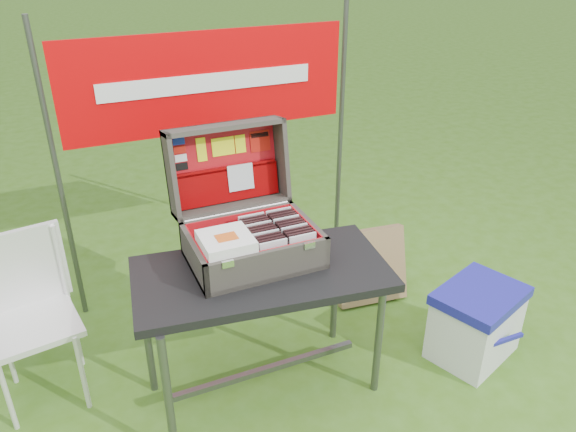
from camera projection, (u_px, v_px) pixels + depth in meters
name	position (u px, v px, depth m)	size (l,w,h in m)	color
ground	(288.00, 392.00, 2.79)	(80.00, 80.00, 0.00)	#3C6816
table	(263.00, 333.00, 2.65)	(1.13, 0.56, 0.70)	black
table_top	(261.00, 274.00, 2.50)	(1.13, 0.56, 0.04)	black
table_leg_fl	(169.00, 401.00, 2.30)	(0.04, 0.04, 0.66)	#59595B
table_leg_fr	(379.00, 336.00, 2.66)	(0.04, 0.04, 0.66)	#59595B
table_leg_bl	(147.00, 336.00, 2.66)	(0.04, 0.04, 0.66)	#59595B
table_leg_br	(335.00, 287.00, 3.02)	(0.04, 0.04, 0.66)	#59595B
table_brace	(264.00, 370.00, 2.76)	(0.98, 0.03, 0.03)	#59595B
suitcase	(247.00, 202.00, 2.49)	(0.57, 0.57, 0.54)	#433E34
suitcase_base_bottom	(253.00, 258.00, 2.56)	(0.57, 0.41, 0.02)	#433E34
suitcase_base_wall_front	(269.00, 267.00, 2.37)	(0.57, 0.02, 0.15)	#433E34
suitcase_base_wall_back	(239.00, 227.00, 2.69)	(0.57, 0.02, 0.15)	#433E34
suitcase_base_wall_left	(194.00, 258.00, 2.43)	(0.02, 0.41, 0.15)	#433E34
suitcase_base_wall_right	(308.00, 234.00, 2.63)	(0.02, 0.41, 0.15)	#433E34
suitcase_liner_floor	(253.00, 255.00, 2.55)	(0.53, 0.36, 0.01)	red
suitcase_latch_left	(228.00, 264.00, 2.27)	(0.05, 0.01, 0.03)	silver
suitcase_latch_right	(310.00, 245.00, 2.40)	(0.05, 0.01, 0.03)	silver
suitcase_hinge	(237.00, 212.00, 2.66)	(0.02, 0.02, 0.51)	silver
suitcase_lid_back	(224.00, 164.00, 2.72)	(0.57, 0.41, 0.02)	#433E34
suitcase_lid_rim_far	(224.00, 126.00, 2.60)	(0.57, 0.02, 0.15)	#433E34
suitcase_lid_rim_near	(232.00, 205.00, 2.72)	(0.57, 0.02, 0.15)	#433E34
suitcase_lid_rim_left	(171.00, 176.00, 2.56)	(0.02, 0.41, 0.15)	#433E34
suitcase_lid_rim_right	(281.00, 158.00, 2.76)	(0.02, 0.41, 0.15)	#433E34
suitcase_lid_liner	(225.00, 165.00, 2.71)	(0.52, 0.36, 0.01)	red
suitcase_liner_wall_front	(268.00, 263.00, 2.38)	(0.53, 0.01, 0.13)	red
suitcase_liner_wall_back	(240.00, 226.00, 2.67)	(0.53, 0.01, 0.13)	red
suitcase_liner_wall_left	(197.00, 256.00, 2.43)	(0.01, 0.36, 0.13)	red
suitcase_liner_wall_right	(305.00, 232.00, 2.62)	(0.01, 0.36, 0.13)	red
suitcase_lid_pocket	(228.00, 185.00, 2.72)	(0.51, 0.16, 0.03)	#790103
suitcase_pocket_edge	(227.00, 169.00, 2.69)	(0.50, 0.02, 0.02)	#790103
suitcase_pocket_cd	(241.00, 177.00, 2.72)	(0.13, 0.13, 0.01)	silver
lid_sticker_cc_a	(179.00, 141.00, 2.58)	(0.06, 0.03, 0.00)	#1933B2
lid_sticker_cc_b	(180.00, 150.00, 2.59)	(0.06, 0.03, 0.00)	#B5150C
lid_sticker_cc_c	(181.00, 158.00, 2.61)	(0.06, 0.03, 0.00)	white
lid_sticker_cc_d	(182.00, 166.00, 2.62)	(0.06, 0.03, 0.00)	black
lid_card_neon_tall	(201.00, 150.00, 2.64)	(0.05, 0.11, 0.00)	yellow
lid_card_neon_main	(223.00, 146.00, 2.67)	(0.11, 0.09, 0.00)	yellow
lid_card_neon_small	(240.00, 144.00, 2.71)	(0.05, 0.09, 0.00)	yellow
lid_sticker_band	(260.00, 141.00, 2.74)	(0.10, 0.10, 0.00)	#B5150C
lid_sticker_band_bar	(260.00, 135.00, 2.73)	(0.09, 0.02, 0.00)	black
cd_left_0	(274.00, 256.00, 2.40)	(0.13, 0.01, 0.14)	silver
cd_left_1	(272.00, 253.00, 2.42)	(0.13, 0.01, 0.14)	black
cd_left_2	(270.00, 251.00, 2.44)	(0.13, 0.01, 0.14)	black
cd_left_3	(268.00, 248.00, 2.46)	(0.13, 0.01, 0.14)	black
cd_left_4	(266.00, 246.00, 2.48)	(0.13, 0.01, 0.14)	silver
cd_left_5	(264.00, 244.00, 2.49)	(0.13, 0.01, 0.14)	black
cd_left_6	(262.00, 241.00, 2.51)	(0.13, 0.01, 0.14)	black
cd_left_7	(260.00, 239.00, 2.53)	(0.13, 0.01, 0.14)	black
cd_left_8	(258.00, 237.00, 2.55)	(0.13, 0.01, 0.14)	silver
cd_left_9	(257.00, 235.00, 2.57)	(0.13, 0.01, 0.14)	black
cd_left_10	(255.00, 233.00, 2.59)	(0.13, 0.01, 0.14)	black
cd_left_11	(253.00, 230.00, 2.60)	(0.13, 0.01, 0.14)	black
cd_left_12	(252.00, 228.00, 2.62)	(0.13, 0.01, 0.14)	silver
cd_right_0	(303.00, 249.00, 2.45)	(0.13, 0.01, 0.14)	silver
cd_right_1	(300.00, 247.00, 2.47)	(0.13, 0.01, 0.14)	black
cd_right_2	(298.00, 244.00, 2.49)	(0.13, 0.01, 0.14)	black
cd_right_3	(296.00, 242.00, 2.51)	(0.13, 0.01, 0.14)	black
cd_right_4	(294.00, 240.00, 2.53)	(0.13, 0.01, 0.14)	silver
cd_right_5	(292.00, 238.00, 2.54)	(0.13, 0.01, 0.14)	black
cd_right_6	(290.00, 235.00, 2.56)	(0.13, 0.01, 0.14)	black
cd_right_7	(288.00, 233.00, 2.58)	(0.13, 0.01, 0.14)	black
cd_right_8	(286.00, 231.00, 2.60)	(0.13, 0.01, 0.14)	silver
cd_right_9	(284.00, 229.00, 2.62)	(0.13, 0.01, 0.14)	black
cd_right_10	(282.00, 227.00, 2.63)	(0.13, 0.01, 0.14)	black
cd_right_11	(280.00, 225.00, 2.65)	(0.13, 0.01, 0.14)	black
cd_right_12	(279.00, 223.00, 2.67)	(0.13, 0.01, 0.14)	silver
songbook_0	(226.00, 245.00, 2.38)	(0.21, 0.21, 0.01)	white
songbook_1	(226.00, 244.00, 2.38)	(0.21, 0.21, 0.01)	white
songbook_2	(226.00, 243.00, 2.37)	(0.21, 0.21, 0.01)	white
songbook_3	(226.00, 242.00, 2.37)	(0.21, 0.21, 0.01)	white
songbook_4	(226.00, 241.00, 2.37)	(0.21, 0.21, 0.01)	white
songbook_5	(226.00, 240.00, 2.37)	(0.21, 0.21, 0.01)	white
songbook_6	(226.00, 239.00, 2.36)	(0.21, 0.21, 0.01)	white
songbook_7	(226.00, 238.00, 2.36)	(0.21, 0.21, 0.01)	white
songbook_8	(226.00, 237.00, 2.36)	(0.21, 0.21, 0.01)	white
songbook_graphic	(226.00, 237.00, 2.35)	(0.09, 0.07, 0.00)	#D85919
cooler	(476.00, 323.00, 2.96)	(0.46, 0.35, 0.40)	white
cooler_body	(475.00, 327.00, 2.97)	(0.44, 0.33, 0.35)	white
cooler_lid	(481.00, 296.00, 2.88)	(0.46, 0.35, 0.05)	#1E1E97
cooler_handle	(501.00, 341.00, 2.80)	(0.27, 0.02, 0.02)	#1E1E97
chair	(35.00, 327.00, 2.59)	(0.38, 0.42, 0.83)	silver
chair_seat	(34.00, 325.00, 2.58)	(0.38, 0.38, 0.03)	silver
chair_backrest	(24.00, 268.00, 2.63)	(0.38, 0.03, 0.40)	silver
chair_leg_fl	(7.00, 394.00, 2.49)	(0.02, 0.02, 0.43)	silver
chair_leg_fr	(82.00, 373.00, 2.61)	(0.02, 0.02, 0.43)	silver
chair_leg_bl	(7.00, 349.00, 2.76)	(0.02, 0.02, 0.43)	silver
chair_leg_br	(76.00, 332.00, 2.87)	(0.02, 0.02, 0.43)	silver
chair_upright_right	(60.00, 262.00, 2.70)	(0.02, 0.02, 0.40)	silver
cardboard_box	(371.00, 266.00, 3.40)	(0.43, 0.07, 0.46)	olive
banner_post_left	(59.00, 182.00, 2.99)	(0.03, 0.03, 1.70)	#59595B
banner_post_right	(340.00, 138.00, 3.59)	(0.03, 0.03, 1.70)	#59595B
banner	(208.00, 82.00, 3.07)	(1.60, 0.01, 0.55)	#C40206
banner_text	(209.00, 83.00, 3.06)	(1.20, 0.00, 0.10)	white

